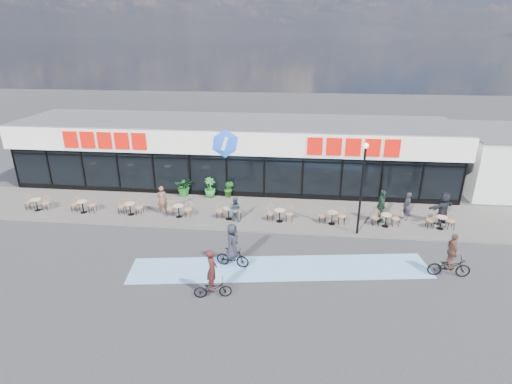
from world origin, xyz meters
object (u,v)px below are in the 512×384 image
potted_plant_left (184,186)px  potted_plant_right (229,189)px  potted_plant_mid (210,188)px  patron_right (235,209)px  patron_left (162,200)px  cyclist_b (450,261)px  bistro_set_0 (37,203)px  pedestrian_a (407,206)px  pedestrian_c (443,208)px  lamp_post (362,181)px  cyclist_a (232,249)px  pedestrian_b (381,206)px

potted_plant_left → potted_plant_right: (3.04, -0.02, -0.06)m
potted_plant_mid → patron_right: patron_right is taller
potted_plant_mid → patron_left: 3.70m
patron_right → cyclist_b: size_ratio=0.69×
bistro_set_0 → potted_plant_mid: size_ratio=1.16×
bistro_set_0 → pedestrian_a: bearing=2.5°
patron_right → pedestrian_a: 10.01m
potted_plant_right → potted_plant_mid: bearing=-177.3°
cyclist_b → patron_left: bearing=161.2°
pedestrian_a → cyclist_b: cyclist_b is taller
potted_plant_left → pedestrian_c: pedestrian_c is taller
bistro_set_0 → patron_left: bearing=2.5°
lamp_post → potted_plant_right: 9.32m
pedestrian_a → lamp_post: bearing=-72.5°
cyclist_a → cyclist_b: cyclist_a is taller
potted_plant_left → cyclist_a: (4.62, -8.29, 0.18)m
potted_plant_mid → pedestrian_c: bearing=-10.5°
lamp_post → pedestrian_b: lamp_post is taller
lamp_post → potted_plant_left: lamp_post is taller
patron_right → potted_plant_right: bearing=-61.6°
potted_plant_left → pedestrian_a: (13.93, -2.31, 0.17)m
lamp_post → pedestrian_a: lamp_post is taller
potted_plant_left → pedestrian_b: 12.69m
patron_right → pedestrian_c: pedestrian_c is taller
potted_plant_right → patron_left: size_ratio=0.69×
lamp_post → patron_right: lamp_post is taller
potted_plant_right → patron_left: bearing=-140.6°
cyclist_b → pedestrian_a: bearing=95.3°
pedestrian_b → pedestrian_c: pedestrian_b is taller
potted_plant_mid → patron_right: 4.11m
lamp_post → potted_plant_left: size_ratio=3.85×
cyclist_a → cyclist_b: (9.85, 0.22, -0.16)m
patron_left → cyclist_a: cyclist_a is taller
potted_plant_mid → pedestrian_a: pedestrian_a is taller
potted_plant_mid → cyclist_a: 8.69m
pedestrian_a → pedestrian_b: (-1.56, -0.51, 0.16)m
potted_plant_left → patron_left: (-0.54, -2.96, 0.21)m
patron_left → cyclist_b: size_ratio=0.82×
patron_left → cyclist_a: bearing=112.6°
potted_plant_left → cyclist_a: bearing=-60.9°
lamp_post → pedestrian_a: bearing=35.0°
pedestrian_a → cyclist_b: bearing=-12.1°
lamp_post → cyclist_a: lamp_post is taller
pedestrian_c → cyclist_b: (-1.34, -5.39, -0.28)m
potted_plant_left → pedestrian_b: size_ratio=0.67×
patron_left → patron_right: 4.58m
potted_plant_mid → cyclist_a: (2.85, -8.21, 0.18)m
potted_plant_mid → patron_right: bearing=-57.2°
pedestrian_c → potted_plant_right: bearing=-43.9°
bistro_set_0 → pedestrian_a: (22.34, 0.99, 0.38)m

